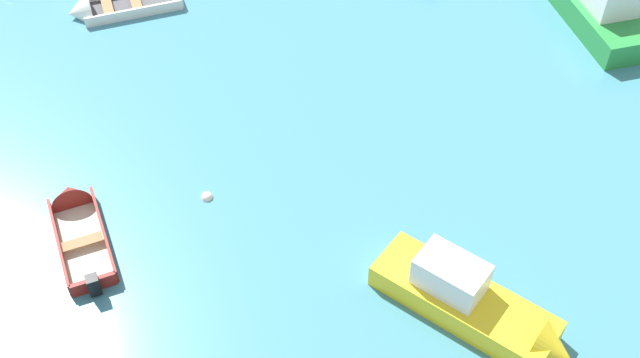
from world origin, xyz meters
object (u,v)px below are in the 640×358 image
(rowboat_white_outer_left, at_px, (100,9))
(motor_launch_yellow_cluster_inner, at_px, (477,306))
(mooring_buoy_midfield, at_px, (207,197))
(rowboat_maroon_far_back, at_px, (76,217))

(rowboat_white_outer_left, relative_size, motor_launch_yellow_cluster_inner, 0.88)
(rowboat_white_outer_left, xyz_separation_m, motor_launch_yellow_cluster_inner, (10.94, -15.56, 0.37))
(mooring_buoy_midfield, bearing_deg, motor_launch_yellow_cluster_inner, -36.86)
(motor_launch_yellow_cluster_inner, height_order, mooring_buoy_midfield, motor_launch_yellow_cluster_inner)
(rowboat_maroon_far_back, xyz_separation_m, motor_launch_yellow_cluster_inner, (10.97, -4.81, 0.35))
(rowboat_white_outer_left, bearing_deg, motor_launch_yellow_cluster_inner, -54.89)
(rowboat_white_outer_left, xyz_separation_m, mooring_buoy_midfield, (3.86, -10.26, -0.20))
(rowboat_white_outer_left, distance_m, mooring_buoy_midfield, 10.96)
(rowboat_maroon_far_back, bearing_deg, motor_launch_yellow_cluster_inner, -23.68)
(rowboat_maroon_far_back, relative_size, mooring_buoy_midfield, 11.53)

